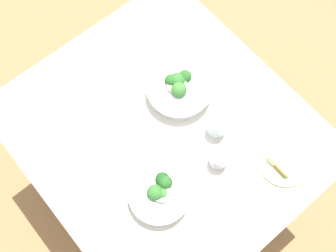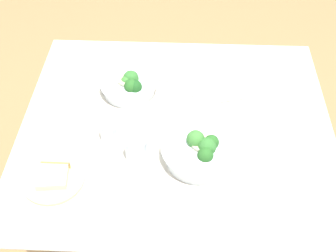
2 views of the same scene
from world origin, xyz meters
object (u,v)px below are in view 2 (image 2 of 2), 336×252
(fork_by_near_bowl, at_px, (118,180))
(table_knife_left, at_px, (100,66))
(broccoli_bowl_far, at_px, (201,151))
(table_knife_right, at_px, (114,214))
(napkin_folded_upper, at_px, (161,70))
(water_glass_side, at_px, (136,149))
(broccoli_bowl_near, at_px, (129,85))
(fork_by_far_bowl, at_px, (87,124))
(water_glass_center, at_px, (110,131))
(napkin_folded_lower, at_px, (216,89))
(bread_side_plate, at_px, (53,178))

(fork_by_near_bowl, xyz_separation_m, table_knife_left, (0.15, -0.61, -0.00))
(broccoli_bowl_far, height_order, table_knife_right, broccoli_bowl_far)
(broccoli_bowl_far, bearing_deg, table_knife_left, -49.29)
(table_knife_left, xyz_separation_m, napkin_folded_upper, (-0.27, 0.02, 0.00))
(water_glass_side, xyz_separation_m, table_knife_left, (0.21, -0.51, -0.04))
(broccoli_bowl_near, bearing_deg, table_knife_right, 91.01)
(water_glass_side, distance_m, fork_by_far_bowl, 0.26)
(water_glass_side, bearing_deg, table_knife_right, 77.88)
(table_knife_right, bearing_deg, water_glass_center, 94.64)
(broccoli_bowl_far, distance_m, napkin_folded_lower, 0.38)
(broccoli_bowl_far, xyz_separation_m, napkin_folded_upper, (0.16, -0.48, -0.04))
(broccoli_bowl_near, bearing_deg, table_knife_left, -47.77)
(broccoli_bowl_near, height_order, bread_side_plate, broccoli_bowl_near)
(table_knife_right, xyz_separation_m, napkin_folded_lower, (-0.34, -0.62, 0.00))
(fork_by_near_bowl, bearing_deg, water_glass_center, 76.61)
(water_glass_side, relative_size, table_knife_left, 0.46)
(fork_by_near_bowl, height_order, napkin_folded_upper, napkin_folded_upper)
(broccoli_bowl_far, relative_size, broccoli_bowl_near, 1.17)
(napkin_folded_upper, bearing_deg, napkin_folded_lower, 155.08)
(water_glass_center, height_order, napkin_folded_lower, water_glass_center)
(napkin_folded_upper, bearing_deg, water_glass_center, 67.88)
(bread_side_plate, height_order, fork_by_far_bowl, bread_side_plate)
(table_knife_right, height_order, napkin_folded_upper, napkin_folded_upper)
(table_knife_right, distance_m, napkin_folded_upper, 0.73)
(water_glass_center, bearing_deg, fork_by_far_bowl, -33.59)
(fork_by_near_bowl, distance_m, napkin_folded_lower, 0.59)
(napkin_folded_lower, bearing_deg, napkin_folded_upper, -24.92)
(fork_by_far_bowl, bearing_deg, broccoli_bowl_far, -171.36)
(fork_by_near_bowl, bearing_deg, napkin_folded_lower, 26.15)
(bread_side_plate, xyz_separation_m, water_glass_side, (-0.27, -0.11, 0.03))
(bread_side_plate, height_order, fork_by_near_bowl, bread_side_plate)
(bread_side_plate, relative_size, table_knife_left, 1.05)
(broccoli_bowl_far, relative_size, table_knife_right, 1.52)
(broccoli_bowl_far, xyz_separation_m, water_glass_center, (0.33, -0.08, -0.00))
(fork_by_far_bowl, height_order, table_knife_left, same)
(table_knife_right, bearing_deg, broccoli_bowl_far, 37.15)
(fork_by_near_bowl, bearing_deg, napkin_folded_upper, 51.07)
(fork_by_far_bowl, distance_m, fork_by_near_bowl, 0.29)
(water_glass_side, relative_size, napkin_folded_lower, 0.43)
(broccoli_bowl_far, relative_size, napkin_folded_lower, 1.26)
(broccoli_bowl_far, relative_size, water_glass_center, 3.41)
(bread_side_plate, height_order, table_knife_right, bread_side_plate)
(fork_by_near_bowl, xyz_separation_m, napkin_folded_lower, (-0.35, -0.48, 0.00))
(bread_side_plate, xyz_separation_m, water_glass_center, (-0.17, -0.20, 0.03))
(broccoli_bowl_far, xyz_separation_m, water_glass_side, (0.22, 0.01, 0.01))
(fork_by_far_bowl, bearing_deg, bread_side_plate, 102.69)
(water_glass_center, relative_size, napkin_folded_lower, 0.37)
(water_glass_side, relative_size, table_knife_right, 0.52)
(broccoli_bowl_far, height_order, water_glass_side, broccoli_bowl_far)
(broccoli_bowl_far, distance_m, broccoli_bowl_near, 0.44)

